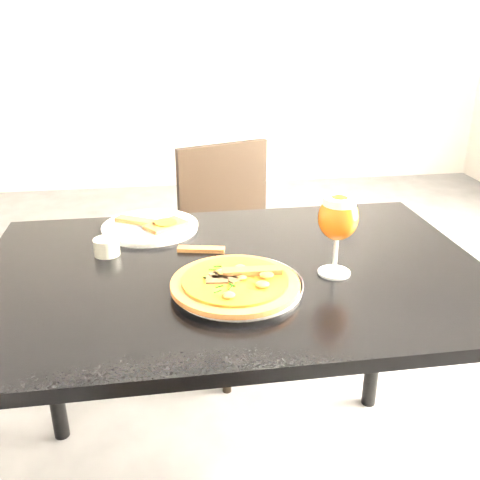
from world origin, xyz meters
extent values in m
plane|color=#4C4C4E|center=(0.00, 0.00, 0.00)|extent=(6.00, 6.00, 0.00)
cube|color=beige|center=(0.00, 3.00, 1.40)|extent=(5.00, 0.04, 2.80)
cube|color=black|center=(0.01, -0.16, 0.73)|extent=(1.21, 0.81, 0.03)
cylinder|color=black|center=(-0.54, 0.18, 0.36)|extent=(0.05, 0.05, 0.72)
cylinder|color=black|center=(0.54, 0.18, 0.36)|extent=(0.05, 0.05, 0.72)
cube|color=black|center=(0.14, 0.53, 0.42)|extent=(0.50, 0.50, 0.04)
cylinder|color=black|center=(0.04, 0.32, 0.20)|extent=(0.03, 0.03, 0.40)
cylinder|color=black|center=(0.34, 0.43, 0.20)|extent=(0.03, 0.03, 0.40)
cylinder|color=black|center=(-0.07, 0.62, 0.20)|extent=(0.03, 0.03, 0.40)
cylinder|color=black|center=(0.23, 0.73, 0.20)|extent=(0.03, 0.03, 0.40)
cube|color=black|center=(0.08, 0.70, 0.66)|extent=(0.36, 0.15, 0.39)
cylinder|color=white|center=(0.00, -0.26, 0.76)|extent=(0.34, 0.34, 0.02)
cylinder|color=brown|center=(-0.01, -0.28, 0.77)|extent=(0.28, 0.28, 0.01)
cylinder|color=#B2530E|center=(-0.01, -0.28, 0.78)|extent=(0.23, 0.23, 0.01)
cube|color=#4C3521|center=(0.02, -0.28, 0.79)|extent=(0.06, 0.03, 0.00)
cube|color=#4C3521|center=(0.01, -0.24, 0.79)|extent=(0.04, 0.06, 0.00)
cube|color=#4C3521|center=(-0.06, -0.24, 0.79)|extent=(0.06, 0.06, 0.00)
cube|color=#4C3521|center=(-0.03, -0.30, 0.79)|extent=(0.06, 0.06, 0.00)
cube|color=#4C3521|center=(0.01, -0.33, 0.79)|extent=(0.04, 0.06, 0.00)
ellipsoid|color=gold|center=(0.01, -0.27, 0.79)|extent=(0.03, 0.03, 0.01)
ellipsoid|color=gold|center=(-0.01, -0.21, 0.79)|extent=(0.03, 0.03, 0.01)
ellipsoid|color=gold|center=(-0.02, -0.27, 0.79)|extent=(0.03, 0.03, 0.01)
ellipsoid|color=gold|center=(-0.07, -0.32, 0.79)|extent=(0.03, 0.03, 0.01)
ellipsoid|color=gold|center=(-0.01, -0.30, 0.79)|extent=(0.03, 0.03, 0.01)
ellipsoid|color=gold|center=(0.05, -0.32, 0.79)|extent=(0.03, 0.03, 0.01)
cube|color=#164F0E|center=(0.00, -0.27, 0.78)|extent=(0.01, 0.02, 0.00)
cube|color=#164F0E|center=(-0.01, -0.24, 0.78)|extent=(0.01, 0.02, 0.00)
cube|color=#164F0E|center=(-0.05, -0.22, 0.78)|extent=(0.01, 0.02, 0.00)
cube|color=#164F0E|center=(-0.03, -0.27, 0.78)|extent=(0.02, 0.01, 0.00)
cube|color=#164F0E|center=(-0.07, -0.28, 0.78)|extent=(0.02, 0.00, 0.00)
cube|color=#164F0E|center=(-0.02, -0.29, 0.78)|extent=(0.02, 0.01, 0.00)
cube|color=#164F0E|center=(-0.03, -0.32, 0.78)|extent=(0.01, 0.02, 0.00)
cube|color=#164F0E|center=(-0.02, -0.36, 0.78)|extent=(0.01, 0.02, 0.00)
cube|color=#164F0E|center=(0.00, -0.31, 0.78)|extent=(0.01, 0.02, 0.00)
cube|color=#164F0E|center=(0.04, -0.32, 0.78)|extent=(0.02, 0.01, 0.00)
cube|color=#164F0E|center=(0.01, -0.29, 0.78)|extent=(0.02, 0.01, 0.00)
cube|color=#164F0E|center=(0.04, -0.27, 0.78)|extent=(0.02, 0.01, 0.00)
cube|color=#164F0E|center=(0.05, -0.23, 0.78)|extent=(0.02, 0.01, 0.00)
cube|color=brown|center=(0.04, -0.28, 0.79)|extent=(0.13, 0.03, 0.01)
cylinder|color=white|center=(-0.19, 0.12, 0.76)|extent=(0.29, 0.29, 0.01)
cube|color=brown|center=(-0.23, 0.14, 0.77)|extent=(0.13, 0.09, 0.01)
cube|color=brown|center=(-0.15, 0.09, 0.77)|extent=(0.13, 0.12, 0.01)
cylinder|color=#B2530E|center=(-0.15, 0.09, 0.78)|extent=(0.06, 0.06, 0.00)
cube|color=brown|center=(-0.06, -0.05, 0.75)|extent=(0.12, 0.05, 0.01)
cylinder|color=beige|center=(-0.30, -0.04, 0.77)|extent=(0.06, 0.06, 0.04)
cylinder|color=#B99128|center=(-0.30, -0.04, 0.79)|extent=(0.06, 0.06, 0.01)
cylinder|color=silver|center=(0.23, -0.22, 0.75)|extent=(0.08, 0.08, 0.01)
cylinder|color=silver|center=(0.23, -0.22, 0.80)|extent=(0.01, 0.01, 0.08)
ellipsoid|color=#A14A0F|center=(0.23, -0.22, 0.89)|extent=(0.09, 0.09, 0.10)
cylinder|color=white|center=(0.23, -0.22, 0.93)|extent=(0.07, 0.07, 0.02)
camera|label=1|loc=(-0.15, -1.30, 1.31)|focal=40.00mm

